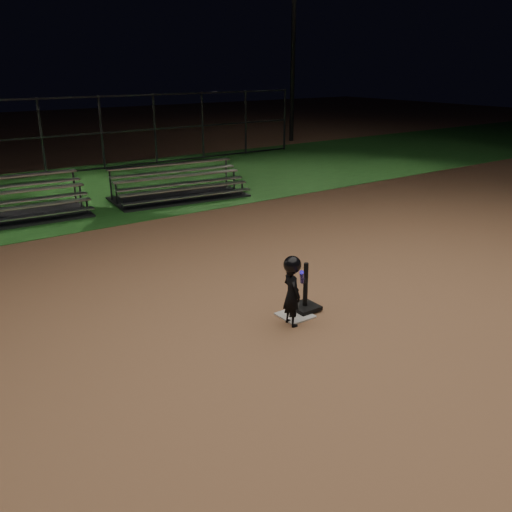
{
  "coord_description": "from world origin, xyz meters",
  "views": [
    {
      "loc": [
        -4.68,
        -5.59,
        3.52
      ],
      "look_at": [
        0.0,
        1.0,
        0.65
      ],
      "focal_mm": 38.21,
      "sensor_mm": 36.0,
      "label": 1
    }
  ],
  "objects_px": {
    "home_plate": "(295,315)",
    "batting_tee": "(305,301)",
    "light_pole_right": "(294,29)",
    "child_batter": "(292,289)",
    "bleacher_left": "(4,212)",
    "bleacher_right": "(179,192)"
  },
  "relations": [
    {
      "from": "bleacher_left",
      "to": "bleacher_right",
      "type": "relative_size",
      "value": 1.04
    },
    {
      "from": "child_batter",
      "to": "batting_tee",
      "type": "bearing_deg",
      "value": -57.17
    },
    {
      "from": "batting_tee",
      "to": "bleacher_left",
      "type": "relative_size",
      "value": 0.19
    },
    {
      "from": "child_batter",
      "to": "home_plate",
      "type": "bearing_deg",
      "value": -46.12
    },
    {
      "from": "batting_tee",
      "to": "bleacher_right",
      "type": "bearing_deg",
      "value": 76.21
    },
    {
      "from": "batting_tee",
      "to": "child_batter",
      "type": "relative_size",
      "value": 0.71
    },
    {
      "from": "home_plate",
      "to": "batting_tee",
      "type": "bearing_deg",
      "value": 15.5
    },
    {
      "from": "home_plate",
      "to": "bleacher_left",
      "type": "bearing_deg",
      "value": 106.31
    },
    {
      "from": "bleacher_right",
      "to": "batting_tee",
      "type": "bearing_deg",
      "value": -98.23
    },
    {
      "from": "home_plate",
      "to": "batting_tee",
      "type": "xyz_separation_m",
      "value": [
        0.24,
        0.07,
        0.14
      ]
    },
    {
      "from": "light_pole_right",
      "to": "child_batter",
      "type": "bearing_deg",
      "value": -128.94
    },
    {
      "from": "light_pole_right",
      "to": "bleacher_right",
      "type": "bearing_deg",
      "value": -143.48
    },
    {
      "from": "home_plate",
      "to": "batting_tee",
      "type": "relative_size",
      "value": 0.61
    },
    {
      "from": "home_plate",
      "to": "light_pole_right",
      "type": "bearing_deg",
      "value": 51.23
    },
    {
      "from": "batting_tee",
      "to": "bleacher_left",
      "type": "bearing_deg",
      "value": 108.02
    },
    {
      "from": "bleacher_left",
      "to": "bleacher_right",
      "type": "distance_m",
      "value": 4.45
    },
    {
      "from": "batting_tee",
      "to": "child_batter",
      "type": "height_order",
      "value": "child_batter"
    },
    {
      "from": "child_batter",
      "to": "bleacher_left",
      "type": "xyz_separation_m",
      "value": [
        -2.12,
        8.18,
        -0.36
      ]
    },
    {
      "from": "bleacher_left",
      "to": "light_pole_right",
      "type": "bearing_deg",
      "value": 28.97
    },
    {
      "from": "home_plate",
      "to": "bleacher_right",
      "type": "xyz_separation_m",
      "value": [
        2.09,
        7.61,
        0.17
      ]
    },
    {
      "from": "batting_tee",
      "to": "bleacher_right",
      "type": "height_order",
      "value": "bleacher_right"
    },
    {
      "from": "home_plate",
      "to": "light_pole_right",
      "type": "distance_m",
      "value": 19.79
    }
  ]
}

